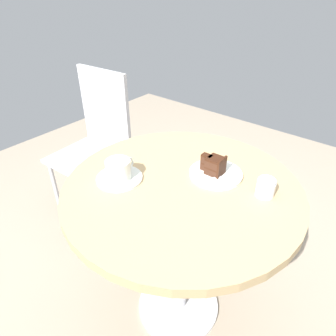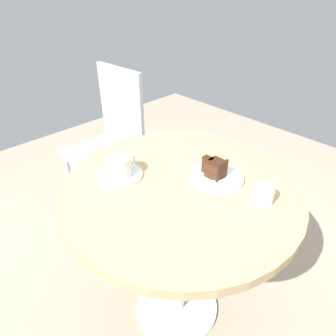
{
  "view_description": "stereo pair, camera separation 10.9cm",
  "coord_description": "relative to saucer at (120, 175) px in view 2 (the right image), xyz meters",
  "views": [
    {
      "loc": [
        -0.7,
        -0.51,
        1.37
      ],
      "look_at": [
        0.0,
        0.07,
        0.78
      ],
      "focal_mm": 32.0,
      "sensor_mm": 36.0,
      "label": 1
    },
    {
      "loc": [
        -0.63,
        -0.59,
        1.37
      ],
      "look_at": [
        0.0,
        0.07,
        0.78
      ],
      "focal_mm": 32.0,
      "sensor_mm": 36.0,
      "label": 2
    }
  ],
  "objects": [
    {
      "name": "ground_plane",
      "position": [
        0.12,
        -0.2,
        -0.74
      ],
      "size": [
        4.4,
        4.4,
        0.01
      ],
      "primitive_type": "cube",
      "color": "gray",
      "rests_on": "ground"
    },
    {
      "name": "cafe_table",
      "position": [
        0.12,
        -0.2,
        -0.12
      ],
      "size": [
        0.86,
        0.86,
        0.74
      ],
      "color": "tan",
      "rests_on": "ground"
    },
    {
      "name": "saucer",
      "position": [
        0.0,
        0.0,
        0.0
      ],
      "size": [
        0.17,
        0.17,
        0.01
      ],
      "color": "silver",
      "rests_on": "cafe_table"
    },
    {
      "name": "coffee_cup",
      "position": [
        -0.0,
        -0.0,
        0.04
      ],
      "size": [
        0.12,
        0.09,
        0.07
      ],
      "color": "silver",
      "rests_on": "saucer"
    },
    {
      "name": "teaspoon",
      "position": [
        -0.04,
        -0.05,
        0.01
      ],
      "size": [
        0.1,
        0.03,
        0.0
      ],
      "rotation": [
        0.0,
        0.0,
        2.89
      ],
      "color": "silver",
      "rests_on": "saucer"
    },
    {
      "name": "cake_plate",
      "position": [
        0.25,
        -0.26,
        0.0
      ],
      "size": [
        0.2,
        0.2,
        0.01
      ],
      "color": "silver",
      "rests_on": "cafe_table"
    },
    {
      "name": "cake_slice",
      "position": [
        0.24,
        -0.25,
        0.04
      ],
      "size": [
        0.06,
        0.09,
        0.07
      ],
      "rotation": [
        0.0,
        0.0,
        1.59
      ],
      "color": "#422619",
      "rests_on": "cake_plate"
    },
    {
      "name": "fork",
      "position": [
        0.19,
        -0.27,
        0.01
      ],
      "size": [
        0.13,
        0.1,
        0.0
      ],
      "rotation": [
        0.0,
        0.0,
        2.5
      ],
      "color": "silver",
      "rests_on": "cake_plate"
    },
    {
      "name": "napkin",
      "position": [
        0.25,
        -0.27,
        -0.0
      ],
      "size": [
        0.17,
        0.17,
        0.0
      ],
      "rotation": [
        0.0,
        0.0,
        2.56
      ],
      "color": "tan",
      "rests_on": "cafe_table"
    },
    {
      "name": "cafe_chair",
      "position": [
        0.37,
        0.61,
        -0.18
      ],
      "size": [
        0.4,
        0.4,
        0.94
      ],
      "rotation": [
        0.0,
        0.0,
        4.78
      ],
      "color": "#BCBCC1",
      "rests_on": "ground"
    },
    {
      "name": "sugar_pot",
      "position": [
        0.25,
        -0.45,
        0.03
      ],
      "size": [
        0.06,
        0.06,
        0.07
      ],
      "color": "white",
      "rests_on": "cafe_table"
    }
  ]
}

